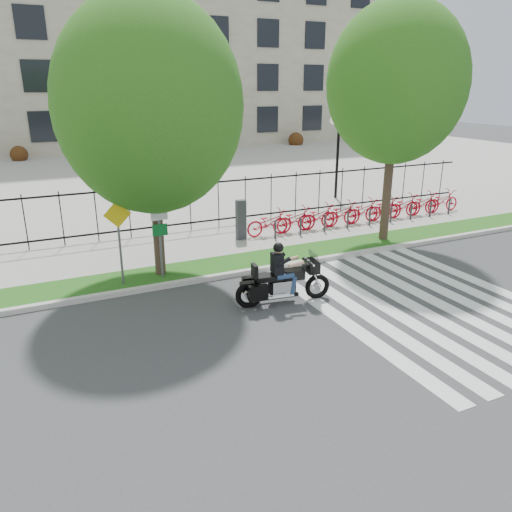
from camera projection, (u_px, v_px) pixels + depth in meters
name	position (u px, v px, depth m)	size (l,w,h in m)	color
ground	(266.00, 339.00, 11.77)	(120.00, 120.00, 0.00)	#3A3A3D
curb	(207.00, 278.00, 15.25)	(60.00, 0.20, 0.15)	#B9B6AE
grass_verge	(197.00, 270.00, 15.98)	(60.00, 1.50, 0.15)	#1D5114
sidewalk	(175.00, 248.00, 18.12)	(60.00, 3.50, 0.15)	#A4A099
plaza	(99.00, 174.00, 33.12)	(80.00, 34.00, 0.10)	#A4A099
crosswalk_stripes	(423.00, 303.00, 13.72)	(5.70, 8.00, 0.01)	silver
iron_fence	(160.00, 209.00, 19.26)	(30.00, 0.06, 2.00)	black
office_building	(55.00, 36.00, 46.91)	(60.00, 21.90, 20.15)	gray
lamp_post_right	(339.00, 137.00, 25.02)	(1.06, 0.70, 4.25)	black
street_tree_1	(150.00, 106.00, 13.85)	(5.27, 5.27, 8.03)	#31211B
street_tree_2	(396.00, 83.00, 17.13)	(4.81, 4.81, 8.36)	#31211B
bike_share_station	(361.00, 211.00, 20.97)	(11.13, 0.87, 1.50)	#2D2D33
sign_pole_regulatory	(160.00, 227.00, 14.62)	(0.50, 0.09, 2.50)	#59595B
sign_pole_warning	(119.00, 232.00, 14.15)	(0.78, 0.09, 2.49)	#59595B
motorcycle_rider	(283.00, 279.00, 13.53)	(2.72, 0.97, 2.11)	black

